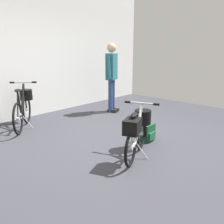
# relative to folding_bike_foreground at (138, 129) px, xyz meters

# --- Properties ---
(ground_plane) EXTENTS (7.42, 7.42, 0.00)m
(ground_plane) POSITION_rel_folding_bike_foreground_xyz_m (0.16, 0.42, -0.42)
(ground_plane) COLOR #38383F
(back_wall) EXTENTS (7.42, 0.10, 3.10)m
(back_wall) POSITION_rel_folding_bike_foreground_xyz_m (0.16, 3.16, 1.13)
(back_wall) COLOR white
(back_wall) RESTS_ON ground_plane
(folding_bike_foreground) EXTENTS (1.04, 0.58, 0.79)m
(folding_bike_foreground) POSITION_rel_folding_bike_foreground_xyz_m (0.00, 0.00, 0.00)
(folding_bike_foreground) COLOR black
(folding_bike_foreground) RESTS_ON ground_plane
(display_bike_left) EXTENTS (0.89, 1.03, 0.91)m
(display_bike_left) POSITION_rel_folding_bike_foreground_xyz_m (-0.49, 2.52, 0.01)
(display_bike_left) COLOR black
(display_bike_left) RESTS_ON ground_plane
(visitor_near_wall) EXTENTS (0.50, 0.36, 1.70)m
(visitor_near_wall) POSITION_rel_folding_bike_foreground_xyz_m (1.60, 2.00, 0.56)
(visitor_near_wall) COLOR navy
(visitor_near_wall) RESTS_ON ground_plane
(backpack_on_floor) EXTENTS (0.27, 0.20, 0.30)m
(backpack_on_floor) POSITION_rel_folding_bike_foreground_xyz_m (0.58, 0.20, -0.27)
(backpack_on_floor) COLOR #19472D
(backpack_on_floor) RESTS_ON ground_plane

